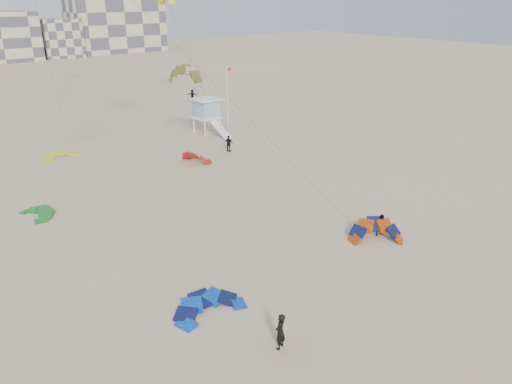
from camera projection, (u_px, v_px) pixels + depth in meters
ground at (254, 356)px, 24.02m from camera, size 320.00×320.00×0.00m
kite_ground_blue at (209, 311)px, 27.42m from camera, size 4.07×4.29×2.12m
kite_ground_orange at (376, 240)px, 35.29m from camera, size 5.22×5.23×3.77m
kite_ground_green at (37, 215)px, 39.20m from camera, size 3.86×3.67×1.46m
kite_ground_red_far at (196, 162)px, 51.62m from camera, size 4.39×4.33×3.49m
kite_ground_yellow at (60, 157)px, 53.17m from camera, size 4.37×4.52×1.12m
kitesurfer_main at (280, 332)px, 24.21m from camera, size 0.83×0.71×1.93m
kitesurfer_b at (382, 225)px, 35.72m from camera, size 0.85×0.71×1.60m
kitesurfer_d at (229, 144)px, 54.65m from camera, size 0.88×1.15×1.82m
kitesurfer_f at (192, 95)px, 81.11m from camera, size 1.34×1.61×1.73m
kite_fly_olive at (185, 76)px, 51.50m from camera, size 7.98×4.83×8.76m
kite_fly_yellow at (167, 0)px, 70.06m from camera, size 7.05×3.48×15.77m
lifeguard_tower_near at (207, 116)px, 61.48m from camera, size 3.26×6.00×4.31m
flagpole at (228, 97)px, 61.90m from camera, size 0.66×0.10×8.12m
condo_east at (116, 23)px, 146.43m from camera, size 26.00×14.00×16.00m
condo_fill_right at (59, 38)px, 134.37m from camera, size 10.00×10.00×10.00m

